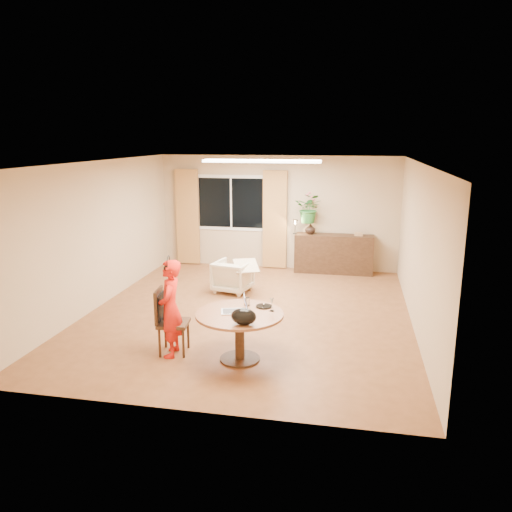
{
  "coord_description": "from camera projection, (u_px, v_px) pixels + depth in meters",
  "views": [
    {
      "loc": [
        1.72,
        -8.06,
        3.0
      ],
      "look_at": [
        0.17,
        -0.2,
        1.09
      ],
      "focal_mm": 35.0,
      "sensor_mm": 36.0,
      "label": 1
    }
  ],
  "objects": [
    {
      "name": "ceiling",
      "position": [
        248.0,
        162.0,
        8.11
      ],
      "size": [
        6.5,
        6.5,
        0.0
      ],
      "primitive_type": "plane",
      "rotation": [
        3.14,
        0.0,
        0.0
      ],
      "color": "white",
      "rests_on": "wall_back"
    },
    {
      "name": "pot_lid",
      "position": [
        264.0,
        306.0,
        6.98
      ],
      "size": [
        0.28,
        0.28,
        0.04
      ],
      "primitive_type": null,
      "rotation": [
        0.0,
        0.0,
        0.31
      ],
      "color": "white",
      "rests_on": "dining_table"
    },
    {
      "name": "curtain_left",
      "position": [
        188.0,
        217.0,
        11.86
      ],
      "size": [
        0.55,
        0.08,
        2.25
      ],
      "primitive_type": "cube",
      "color": "#976231",
      "rests_on": "wall_back"
    },
    {
      "name": "window",
      "position": [
        231.0,
        203.0,
        11.65
      ],
      "size": [
        1.7,
        0.03,
        1.3
      ],
      "color": "white",
      "rests_on": "wall_back"
    },
    {
      "name": "laptop",
      "position": [
        234.0,
        303.0,
        6.75
      ],
      "size": [
        0.42,
        0.34,
        0.25
      ],
      "primitive_type": null,
      "rotation": [
        0.0,
        0.0,
        0.26
      ],
      "color": "#B7B7BC",
      "rests_on": "dining_table"
    },
    {
      "name": "vase",
      "position": [
        310.0,
        229.0,
        11.21
      ],
      "size": [
        0.26,
        0.26,
        0.25
      ],
      "primitive_type": "imported",
      "rotation": [
        0.0,
        0.0,
        -0.09
      ],
      "color": "black",
      "rests_on": "sideboard"
    },
    {
      "name": "wall_right",
      "position": [
        418.0,
        247.0,
        7.89
      ],
      "size": [
        0.0,
        6.5,
        6.5
      ],
      "primitive_type": "plane",
      "rotation": [
        1.57,
        0.0,
        -1.57
      ],
      "color": "tan",
      "rests_on": "floor"
    },
    {
      "name": "book_stack",
      "position": [
        358.0,
        234.0,
        11.03
      ],
      "size": [
        0.2,
        0.16,
        0.07
      ],
      "primitive_type": null,
      "rotation": [
        0.0,
        0.0,
        0.14
      ],
      "color": "#96704C",
      "rests_on": "sideboard"
    },
    {
      "name": "sideboard",
      "position": [
        334.0,
        254.0,
        11.24
      ],
      "size": [
        1.75,
        0.43,
        0.87
      ],
      "primitive_type": "cube",
      "color": "black",
      "rests_on": "floor"
    },
    {
      "name": "dining_table",
      "position": [
        240.0,
        323.0,
        6.78
      ],
      "size": [
        1.2,
        1.2,
        0.68
      ],
      "color": "brown",
      "rests_on": "floor"
    },
    {
      "name": "dining_chair",
      "position": [
        173.0,
        321.0,
        7.03
      ],
      "size": [
        0.5,
        0.47,
        0.94
      ],
      "primitive_type": null,
      "rotation": [
        0.0,
        0.0,
        0.13
      ],
      "color": "black",
      "rests_on": "floor"
    },
    {
      "name": "throw",
      "position": [
        246.0,
        262.0,
        9.67
      ],
      "size": [
        0.62,
        0.68,
        0.03
      ],
      "primitive_type": null,
      "rotation": [
        0.0,
        0.0,
        0.38
      ],
      "color": "beige",
      "rests_on": "armchair"
    },
    {
      "name": "wine_glass",
      "position": [
        272.0,
        304.0,
        6.8
      ],
      "size": [
        0.08,
        0.08,
        0.19
      ],
      "primitive_type": null,
      "rotation": [
        0.0,
        0.0,
        -0.32
      ],
      "color": "white",
      "rests_on": "dining_table"
    },
    {
      "name": "floor",
      "position": [
        249.0,
        313.0,
        8.71
      ],
      "size": [
        6.5,
        6.5,
        0.0
      ],
      "primitive_type": "plane",
      "color": "brown",
      "rests_on": "ground"
    },
    {
      "name": "handbag",
      "position": [
        244.0,
        317.0,
        6.3
      ],
      "size": [
        0.36,
        0.26,
        0.22
      ],
      "primitive_type": null,
      "rotation": [
        0.0,
        0.0,
        -0.21
      ],
      "color": "black",
      "rests_on": "dining_table"
    },
    {
      "name": "child",
      "position": [
        170.0,
        308.0,
        6.9
      ],
      "size": [
        0.54,
        0.4,
        1.38
      ],
      "primitive_type": "imported",
      "rotation": [
        0.0,
        0.0,
        -1.43
      ],
      "color": "red",
      "rests_on": "floor"
    },
    {
      "name": "desk_lamp",
      "position": [
        295.0,
        226.0,
        11.21
      ],
      "size": [
        0.15,
        0.15,
        0.33
      ],
      "primitive_type": null,
      "rotation": [
        0.0,
        0.0,
        -0.13
      ],
      "color": "black",
      "rests_on": "sideboard"
    },
    {
      "name": "curtain_right",
      "position": [
        275.0,
        220.0,
        11.47
      ],
      "size": [
        0.55,
        0.08,
        2.25
      ],
      "primitive_type": "cube",
      "color": "#976231",
      "rests_on": "wall_back"
    },
    {
      "name": "wall_back",
      "position": [
        278.0,
        213.0,
        11.51
      ],
      "size": [
        5.5,
        0.0,
        5.5
      ],
      "primitive_type": "plane",
      "rotation": [
        1.57,
        0.0,
        0.0
      ],
      "color": "tan",
      "rests_on": "floor"
    },
    {
      "name": "armchair",
      "position": [
        233.0,
        276.0,
        9.88
      ],
      "size": [
        0.8,
        0.81,
        0.63
      ],
      "primitive_type": "imported",
      "rotation": [
        0.0,
        0.0,
        2.94
      ],
      "color": "#C2B29A",
      "rests_on": "floor"
    },
    {
      "name": "bouquet",
      "position": [
        309.0,
        208.0,
        11.11
      ],
      "size": [
        0.67,
        0.61,
        0.66
      ],
      "primitive_type": "imported",
      "rotation": [
        0.0,
        0.0,
        -0.18
      ],
      "color": "#2C6024",
      "rests_on": "vase"
    },
    {
      "name": "wall_left",
      "position": [
        98.0,
        235.0,
        8.93
      ],
      "size": [
        0.0,
        6.5,
        6.5
      ],
      "primitive_type": "plane",
      "rotation": [
        1.57,
        0.0,
        1.57
      ],
      "color": "tan",
      "rests_on": "floor"
    },
    {
      "name": "ceiling_panel",
      "position": [
        262.0,
        161.0,
        9.26
      ],
      "size": [
        2.2,
        0.35,
        0.05
      ],
      "primitive_type": "cube",
      "color": "white",
      "rests_on": "ceiling"
    },
    {
      "name": "tumbler",
      "position": [
        247.0,
        301.0,
        7.04
      ],
      "size": [
        0.1,
        0.1,
        0.11
      ],
      "primitive_type": null,
      "rotation": [
        0.0,
        0.0,
        0.3
      ],
      "color": "white",
      "rests_on": "dining_table"
    }
  ]
}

